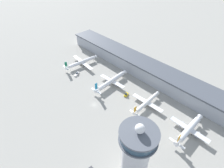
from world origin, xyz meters
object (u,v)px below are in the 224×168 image
object	(u,v)px
airplane_gate_charlie	(147,103)
airplane_gate_delta	(189,129)
airplane_gate_bravo	(111,81)
service_truck_fuel	(126,95)
service_truck_catering	(77,74)
airplane_gate_alpha	(82,62)
control_tower	(135,157)

from	to	relation	value
airplane_gate_charlie	airplane_gate_delta	world-z (taller)	airplane_gate_delta
airplane_gate_bravo	service_truck_fuel	size ratio (longest dim) A/B	7.43
airplane_gate_bravo	service_truck_catering	bearing A→B (deg)	-157.29
service_truck_fuel	airplane_gate_delta	bearing A→B (deg)	2.78
airplane_gate_charlie	service_truck_fuel	xyz separation A→B (m)	(-21.87, -3.14, -2.87)
airplane_gate_bravo	airplane_gate_delta	world-z (taller)	airplane_gate_delta
airplane_gate_alpha	service_truck_fuel	bearing A→B (deg)	-0.60
airplane_gate_bravo	service_truck_fuel	world-z (taller)	airplane_gate_bravo
control_tower	service_truck_fuel	world-z (taller)	control_tower
airplane_gate_alpha	airplane_gate_bravo	distance (m)	50.59
service_truck_fuel	airplane_gate_charlie	bearing A→B (deg)	8.16
control_tower	service_truck_fuel	bearing A→B (deg)	135.66
control_tower	airplane_gate_charlie	distance (m)	68.75
airplane_gate_charlie	airplane_gate_delta	xyz separation A→B (m)	(40.13, -0.13, 0.78)
airplane_gate_charlie	service_truck_catering	bearing A→B (deg)	-167.79
service_truck_fuel	service_truck_catering	bearing A→B (deg)	-166.36
airplane_gate_bravo	control_tower	bearing A→B (deg)	-35.54
airplane_gate_bravo	airplane_gate_delta	distance (m)	84.16
control_tower	service_truck_fuel	size ratio (longest dim) A/B	8.60
airplane_gate_alpha	service_truck_fuel	world-z (taller)	airplane_gate_alpha
airplane_gate_alpha	airplane_gate_charlie	xyz separation A→B (m)	(94.60, 2.38, -0.54)
service_truck_catering	service_truck_fuel	world-z (taller)	service_truck_fuel
airplane_gate_charlie	airplane_gate_bravo	bearing A→B (deg)	-177.85
airplane_gate_charlie	airplane_gate_delta	size ratio (longest dim) A/B	0.99
airplane_gate_alpha	airplane_gate_charlie	world-z (taller)	airplane_gate_alpha
airplane_gate_alpha	service_truck_catering	world-z (taller)	airplane_gate_alpha
service_truck_catering	control_tower	bearing A→B (deg)	-18.40
control_tower	airplane_gate_charlie	xyz separation A→B (m)	(-32.67, 56.44, -21.76)
control_tower	airplane_gate_alpha	bearing A→B (deg)	156.99
airplane_gate_alpha	airplane_gate_delta	world-z (taller)	airplane_gate_delta
airplane_gate_alpha	service_truck_fuel	xyz separation A→B (m)	(72.72, -0.76, -3.41)
service_truck_fuel	airplane_gate_bravo	bearing A→B (deg)	176.16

